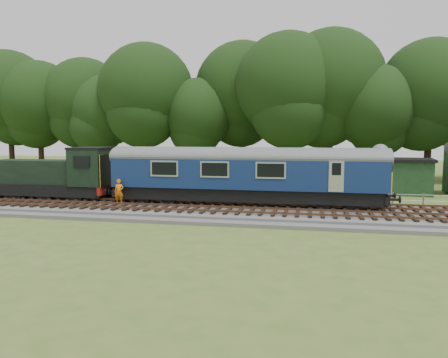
# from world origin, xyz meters

# --- Properties ---
(ground) EXTENTS (120.00, 120.00, 0.00)m
(ground) POSITION_xyz_m (0.00, 0.00, 0.00)
(ground) COLOR #416424
(ground) RESTS_ON ground
(ballast) EXTENTS (70.00, 7.00, 0.35)m
(ballast) POSITION_xyz_m (0.00, 0.00, 0.17)
(ballast) COLOR #4C4C4F
(ballast) RESTS_ON ground
(track_north) EXTENTS (67.20, 2.40, 0.21)m
(track_north) POSITION_xyz_m (0.00, 1.40, 0.42)
(track_north) COLOR black
(track_north) RESTS_ON ballast
(track_south) EXTENTS (67.20, 2.40, 0.21)m
(track_south) POSITION_xyz_m (0.00, -1.60, 0.42)
(track_south) COLOR black
(track_south) RESTS_ON ballast
(fence) EXTENTS (64.00, 0.12, 1.00)m
(fence) POSITION_xyz_m (0.00, 4.50, 0.00)
(fence) COLOR #6B6054
(fence) RESTS_ON ground
(tree_line) EXTENTS (70.00, 8.00, 18.00)m
(tree_line) POSITION_xyz_m (0.00, 22.00, 0.00)
(tree_line) COLOR black
(tree_line) RESTS_ON ground
(dmu_railcar) EXTENTS (18.05, 2.86, 3.88)m
(dmu_railcar) POSITION_xyz_m (4.12, 1.40, 2.61)
(dmu_railcar) COLOR black
(dmu_railcar) RESTS_ON ground
(shunter_loco) EXTENTS (8.91, 2.60, 3.38)m
(shunter_loco) POSITION_xyz_m (-9.81, 1.40, 1.97)
(shunter_loco) COLOR black
(shunter_loco) RESTS_ON ground
(worker) EXTENTS (0.67, 0.50, 1.67)m
(worker) POSITION_xyz_m (-4.17, -0.36, 1.18)
(worker) COLOR orange
(worker) RESTS_ON ballast
(shed) EXTENTS (4.03, 4.03, 2.97)m
(shed) POSITION_xyz_m (16.48, 11.28, 1.51)
(shed) COLOR #163218
(shed) RESTS_ON ground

